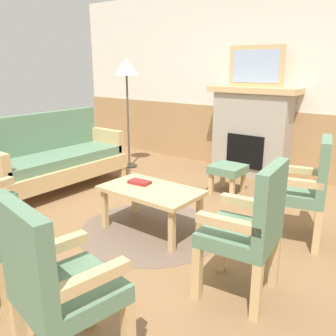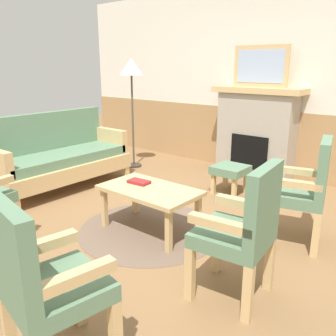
{
  "view_description": "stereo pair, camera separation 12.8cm",
  "coord_description": "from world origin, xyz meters",
  "px_view_note": "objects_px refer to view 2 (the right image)",
  "views": [
    {
      "loc": [
        2.18,
        -2.49,
        1.59
      ],
      "look_at": [
        0.0,
        0.35,
        0.55
      ],
      "focal_mm": 38.33,
      "sensor_mm": 36.0,
      "label": 1
    },
    {
      "loc": [
        2.28,
        -2.41,
        1.59
      ],
      "look_at": [
        0.0,
        0.35,
        0.55
      ],
      "focal_mm": 38.33,
      "sensor_mm": 36.0,
      "label": 2
    }
  ],
  "objects_px": {
    "framed_picture": "(261,66)",
    "couch": "(60,158)",
    "footstool": "(230,172)",
    "coffee_table": "(150,194)",
    "book_on_table": "(139,182)",
    "armchair_by_window_left": "(305,187)",
    "fireplace": "(256,131)",
    "floor_lamp_by_couch": "(131,74)",
    "armchair_corner_left": "(43,280)",
    "armchair_near_fireplace": "(243,227)"
  },
  "relations": [
    {
      "from": "coffee_table",
      "to": "footstool",
      "type": "relative_size",
      "value": 2.4
    },
    {
      "from": "couch",
      "to": "book_on_table",
      "type": "relative_size",
      "value": 8.3
    },
    {
      "from": "book_on_table",
      "to": "armchair_corner_left",
      "type": "bearing_deg",
      "value": -61.04
    },
    {
      "from": "footstool",
      "to": "armchair_by_window_left",
      "type": "distance_m",
      "value": 1.41
    },
    {
      "from": "footstool",
      "to": "armchair_by_window_left",
      "type": "xyz_separation_m",
      "value": [
        1.18,
        -0.74,
        0.25
      ]
    },
    {
      "from": "book_on_table",
      "to": "footstool",
      "type": "bearing_deg",
      "value": 80.07
    },
    {
      "from": "framed_picture",
      "to": "book_on_table",
      "type": "bearing_deg",
      "value": -92.86
    },
    {
      "from": "fireplace",
      "to": "armchair_by_window_left",
      "type": "height_order",
      "value": "fireplace"
    },
    {
      "from": "armchair_by_window_left",
      "to": "fireplace",
      "type": "bearing_deg",
      "value": 128.15
    },
    {
      "from": "armchair_near_fireplace",
      "to": "floor_lamp_by_couch",
      "type": "relative_size",
      "value": 0.58
    },
    {
      "from": "couch",
      "to": "footstool",
      "type": "height_order",
      "value": "couch"
    },
    {
      "from": "framed_picture",
      "to": "footstool",
      "type": "distance_m",
      "value": 1.58
    },
    {
      "from": "framed_picture",
      "to": "armchair_near_fireplace",
      "type": "height_order",
      "value": "framed_picture"
    },
    {
      "from": "footstool",
      "to": "floor_lamp_by_couch",
      "type": "distance_m",
      "value": 2.17
    },
    {
      "from": "framed_picture",
      "to": "couch",
      "type": "bearing_deg",
      "value": -128.73
    },
    {
      "from": "fireplace",
      "to": "armchair_corner_left",
      "type": "bearing_deg",
      "value": -78.75
    },
    {
      "from": "book_on_table",
      "to": "armchair_corner_left",
      "type": "distance_m",
      "value": 1.86
    },
    {
      "from": "floor_lamp_by_couch",
      "to": "fireplace",
      "type": "bearing_deg",
      "value": 25.42
    },
    {
      "from": "framed_picture",
      "to": "armchair_near_fireplace",
      "type": "xyz_separation_m",
      "value": [
        1.27,
        -2.74,
        -1.02
      ]
    },
    {
      "from": "armchair_near_fireplace",
      "to": "armchair_corner_left",
      "type": "bearing_deg",
      "value": -112.01
    },
    {
      "from": "framed_picture",
      "to": "coffee_table",
      "type": "height_order",
      "value": "framed_picture"
    },
    {
      "from": "couch",
      "to": "armchair_corner_left",
      "type": "distance_m",
      "value": 3.08
    },
    {
      "from": "coffee_table",
      "to": "book_on_table",
      "type": "height_order",
      "value": "book_on_table"
    },
    {
      "from": "couch",
      "to": "coffee_table",
      "type": "distance_m",
      "value": 1.8
    },
    {
      "from": "armchair_corner_left",
      "to": "couch",
      "type": "bearing_deg",
      "value": 144.41
    },
    {
      "from": "coffee_table",
      "to": "footstool",
      "type": "xyz_separation_m",
      "value": [
        0.06,
        1.44,
        -0.1
      ]
    },
    {
      "from": "fireplace",
      "to": "book_on_table",
      "type": "xyz_separation_m",
      "value": [
        -0.12,
        -2.31,
        -0.2
      ]
    },
    {
      "from": "book_on_table",
      "to": "footstool",
      "type": "height_order",
      "value": "book_on_table"
    },
    {
      "from": "book_on_table",
      "to": "armchair_corner_left",
      "type": "relative_size",
      "value": 0.22
    },
    {
      "from": "coffee_table",
      "to": "armchair_corner_left",
      "type": "height_order",
      "value": "armchair_corner_left"
    },
    {
      "from": "armchair_by_window_left",
      "to": "coffee_table",
      "type": "bearing_deg",
      "value": -150.68
    },
    {
      "from": "framed_picture",
      "to": "coffee_table",
      "type": "distance_m",
      "value": 2.63
    },
    {
      "from": "framed_picture",
      "to": "book_on_table",
      "type": "relative_size",
      "value": 3.69
    },
    {
      "from": "footstool",
      "to": "coffee_table",
      "type": "bearing_deg",
      "value": -92.46
    },
    {
      "from": "fireplace",
      "to": "armchair_near_fireplace",
      "type": "height_order",
      "value": "fireplace"
    },
    {
      "from": "couch",
      "to": "coffee_table",
      "type": "xyz_separation_m",
      "value": [
        1.79,
        -0.21,
        -0.01
      ]
    },
    {
      "from": "footstool",
      "to": "floor_lamp_by_couch",
      "type": "bearing_deg",
      "value": 176.49
    },
    {
      "from": "framed_picture",
      "to": "coffee_table",
      "type": "xyz_separation_m",
      "value": [
        0.07,
        -2.36,
        -1.17
      ]
    },
    {
      "from": "couch",
      "to": "footstool",
      "type": "xyz_separation_m",
      "value": [
        1.85,
        1.23,
        -0.11
      ]
    },
    {
      "from": "coffee_table",
      "to": "book_on_table",
      "type": "relative_size",
      "value": 4.43
    },
    {
      "from": "fireplace",
      "to": "armchair_by_window_left",
      "type": "distance_m",
      "value": 2.12
    },
    {
      "from": "armchair_by_window_left",
      "to": "armchair_corner_left",
      "type": "relative_size",
      "value": 1.0
    },
    {
      "from": "coffee_table",
      "to": "armchair_corner_left",
      "type": "xyz_separation_m",
      "value": [
        0.72,
        -1.58,
        0.15
      ]
    },
    {
      "from": "couch",
      "to": "armchair_near_fireplace",
      "type": "bearing_deg",
      "value": -11.25
    },
    {
      "from": "book_on_table",
      "to": "armchair_by_window_left",
      "type": "xyz_separation_m",
      "value": [
        1.42,
        0.65,
        0.08
      ]
    },
    {
      "from": "floor_lamp_by_couch",
      "to": "footstool",
      "type": "bearing_deg",
      "value": -3.51
    },
    {
      "from": "armchair_near_fireplace",
      "to": "armchair_by_window_left",
      "type": "distance_m",
      "value": 1.08
    },
    {
      "from": "floor_lamp_by_couch",
      "to": "framed_picture",
      "type": "bearing_deg",
      "value": 25.43
    },
    {
      "from": "armchair_by_window_left",
      "to": "book_on_table",
      "type": "bearing_deg",
      "value": -155.3
    },
    {
      "from": "footstool",
      "to": "armchair_near_fireplace",
      "type": "height_order",
      "value": "armchair_near_fireplace"
    }
  ]
}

